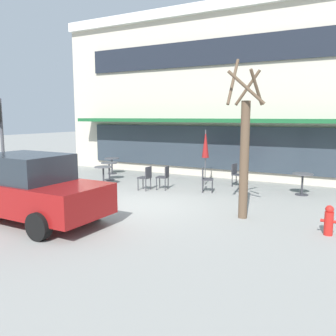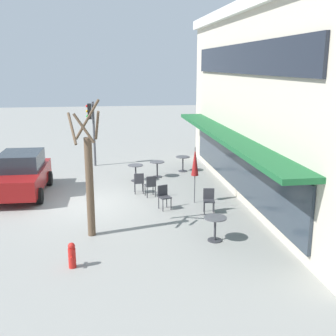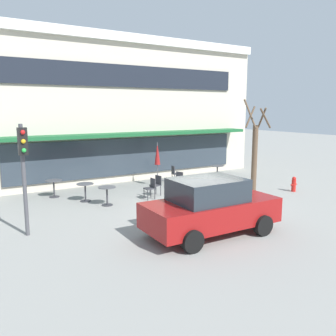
% 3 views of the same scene
% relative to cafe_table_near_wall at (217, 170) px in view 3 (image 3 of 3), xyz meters
% --- Properties ---
extents(ground_plane, '(80.00, 80.00, 0.00)m').
position_rel_cafe_table_near_wall_xyz_m(ground_plane, '(-4.18, -4.02, -0.52)').
color(ground_plane, gray).
extents(building_facade, '(16.07, 9.10, 7.59)m').
position_rel_cafe_table_near_wall_xyz_m(building_facade, '(-4.18, 5.95, 3.28)').
color(building_facade, beige).
rests_on(building_facade, ground).
extents(cafe_table_near_wall, '(0.70, 0.70, 0.76)m').
position_rel_cafe_table_near_wall_xyz_m(cafe_table_near_wall, '(0.00, 0.00, 0.00)').
color(cafe_table_near_wall, '#333338').
rests_on(cafe_table_near_wall, ground).
extents(cafe_table_streetside, '(0.70, 0.70, 0.76)m').
position_rel_cafe_table_near_wall_xyz_m(cafe_table_streetside, '(-7.20, -1.91, 0.00)').
color(cafe_table_streetside, '#333338').
rests_on(cafe_table_streetside, ground).
extents(cafe_table_by_tree, '(0.70, 0.70, 0.76)m').
position_rel_cafe_table_near_wall_xyz_m(cafe_table_by_tree, '(-7.74, -0.84, 0.00)').
color(cafe_table_by_tree, '#333338').
rests_on(cafe_table_by_tree, ground).
extents(cafe_table_mid_patio, '(0.70, 0.70, 0.76)m').
position_rel_cafe_table_near_wall_xyz_m(cafe_table_mid_patio, '(-8.68, 0.58, 0.00)').
color(cafe_table_mid_patio, '#333338').
rests_on(cafe_table_mid_patio, ground).
extents(patio_umbrella_green_folded, '(0.28, 0.28, 2.20)m').
position_rel_cafe_table_near_wall_xyz_m(patio_umbrella_green_folded, '(-3.70, 0.14, 1.11)').
color(patio_umbrella_green_folded, '#4C4C51').
rests_on(patio_umbrella_green_folded, ground).
extents(cafe_chair_0, '(0.46, 0.46, 0.89)m').
position_rel_cafe_table_near_wall_xyz_m(cafe_chair_0, '(-2.49, 0.41, 0.01)').
color(cafe_chair_0, '#333338').
rests_on(cafe_chair_0, ground).
extents(cafe_chair_1, '(0.51, 0.51, 0.89)m').
position_rel_cafe_table_near_wall_xyz_m(cafe_chair_1, '(-3.16, -1.14, 0.01)').
color(cafe_chair_1, '#333338').
rests_on(cafe_chair_1, ground).
extents(cafe_chair_2, '(0.46, 0.46, 0.89)m').
position_rel_cafe_table_near_wall_xyz_m(cafe_chair_2, '(-4.68, -1.48, 0.01)').
color(cafe_chair_2, '#333338').
rests_on(cafe_chair_2, ground).
extents(cafe_chair_3, '(0.40, 0.40, 0.89)m').
position_rel_cafe_table_near_wall_xyz_m(cafe_chair_3, '(-5.21, -1.91, 0.01)').
color(cafe_chair_3, '#333338').
rests_on(cafe_chair_3, ground).
extents(parked_sedan, '(4.23, 2.08, 1.76)m').
position_rel_cafe_table_near_wall_xyz_m(parked_sedan, '(-5.77, -6.70, 0.36)').
color(parked_sedan, maroon).
rests_on(parked_sedan, ground).
extents(street_tree, '(0.99, 1.00, 4.25)m').
position_rel_cafe_table_near_wall_xyz_m(street_tree, '(-1.00, -3.75, 1.32)').
color(street_tree, brown).
rests_on(street_tree, ground).
extents(traffic_light_pole, '(0.26, 0.44, 3.40)m').
position_rel_cafe_table_near_wall_xyz_m(traffic_light_pole, '(-10.57, -3.94, 1.78)').
color(traffic_light_pole, '#47474C').
rests_on(traffic_light_pole, ground).
extents(fire_hydrant, '(0.36, 0.20, 0.71)m').
position_rel_cafe_table_near_wall_xyz_m(fire_hydrant, '(1.16, -4.19, -0.16)').
color(fire_hydrant, red).
rests_on(fire_hydrant, ground).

